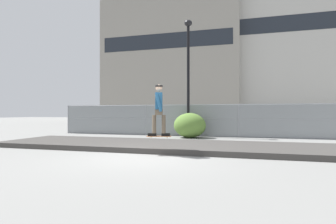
{
  "coord_description": "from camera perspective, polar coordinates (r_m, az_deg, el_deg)",
  "views": [
    {
      "loc": [
        2.99,
        -7.72,
        1.37
      ],
      "look_at": [
        -0.2,
        3.61,
        1.4
      ],
      "focal_mm": 28.6,
      "sensor_mm": 36.0,
      "label": 1
    }
  ],
  "objects": [
    {
      "name": "ground_plane",
      "position": [
        8.39,
        -5.42,
        -9.52
      ],
      "size": [
        120.0,
        120.0,
        0.0
      ],
      "primitive_type": "plane",
      "color": "slate"
    },
    {
      "name": "skater",
      "position": [
        8.65,
        -1.95,
        1.04
      ],
      "size": [
        0.72,
        0.62,
        1.66
      ],
      "color": "black",
      "rests_on": "skateboard"
    },
    {
      "name": "street_lamp",
      "position": [
        15.44,
        4.34,
        10.2
      ],
      "size": [
        0.44,
        0.44,
        6.63
      ],
      "color": "black",
      "rests_on": "ground_plane"
    },
    {
      "name": "parked_car_near",
      "position": [
        20.43,
        -9.16,
        -1.62
      ],
      "size": [
        4.47,
        2.08,
        1.66
      ],
      "color": "#B7BABF",
      "rests_on": "ground_plane"
    },
    {
      "name": "parked_car_mid",
      "position": [
        18.99,
        8.78,
        -1.73
      ],
      "size": [
        4.42,
        1.99,
        1.66
      ],
      "color": "#474C54",
      "rests_on": "ground_plane"
    },
    {
      "name": "office_block",
      "position": [
        52.11,
        26.81,
        11.59
      ],
      "size": [
        27.02,
        13.07,
        23.87
      ],
      "color": "#B2AFA8",
      "rests_on": "ground_plane"
    },
    {
      "name": "shrub_left",
      "position": [
        14.59,
        4.65,
        -2.85
      ],
      "size": [
        1.75,
        1.43,
        1.35
      ],
      "color": "#567A33",
      "rests_on": "ground_plane"
    },
    {
      "name": "library_building",
      "position": [
        49.69,
        1.09,
        10.5
      ],
      "size": [
        23.63,
        11.09,
        21.05
      ],
      "color": "gray",
      "rests_on": "ground_plane"
    },
    {
      "name": "parked_car_far",
      "position": [
        18.83,
        26.75,
        -1.73
      ],
      "size": [
        4.55,
        2.27,
        1.66
      ],
      "color": "navy",
      "rests_on": "ground_plane"
    },
    {
      "name": "skateboard",
      "position": [
        8.68,
        -1.95,
        -5.23
      ],
      "size": [
        0.82,
        0.41,
        0.07
      ],
      "color": "#9E5B33"
    },
    {
      "name": "gravel_berm",
      "position": [
        10.46,
        -0.99,
        -7.13
      ],
      "size": [
        13.25,
        3.35,
        0.19
      ],
      "primitive_type": "cube",
      "color": "#3D3A38",
      "rests_on": "ground_plane"
    },
    {
      "name": "chain_fence",
      "position": [
        15.58,
        4.66,
        -1.73
      ],
      "size": [
        16.5,
        0.06,
        1.85
      ],
      "color": "gray",
      "rests_on": "ground_plane"
    }
  ]
}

